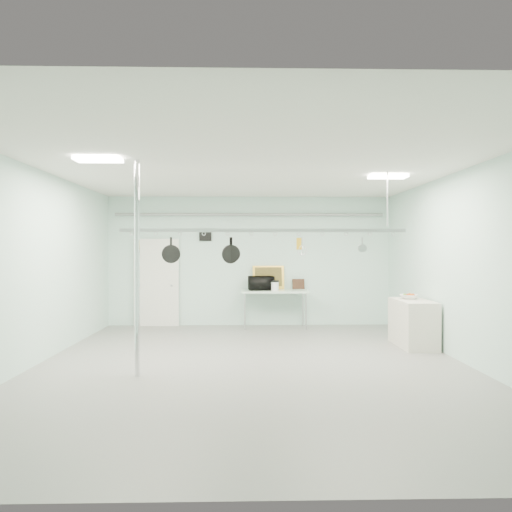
{
  "coord_description": "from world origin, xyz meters",
  "views": [
    {
      "loc": [
        -0.1,
        -7.36,
        1.86
      ],
      "look_at": [
        0.09,
        1.0,
        1.76
      ],
      "focal_mm": 32.0,
      "sensor_mm": 36.0,
      "label": 1
    }
  ],
  "objects_px": {
    "microwave": "(261,283)",
    "coffee_canister": "(275,286)",
    "chrome_pole": "(137,268)",
    "skillet_right": "(231,250)",
    "fruit_bowl": "(409,297)",
    "side_cabinet": "(413,323)",
    "skillet_left": "(171,249)",
    "prep_table": "(275,293)",
    "pot_rack": "(263,229)",
    "skillet_mid": "(231,249)"
  },
  "relations": [
    {
      "from": "pot_rack",
      "to": "skillet_right",
      "type": "height_order",
      "value": "pot_rack"
    },
    {
      "from": "chrome_pole",
      "to": "microwave",
      "type": "bearing_deg",
      "value": 64.96
    },
    {
      "from": "fruit_bowl",
      "to": "side_cabinet",
      "type": "bearing_deg",
      "value": -87.82
    },
    {
      "from": "skillet_right",
      "to": "prep_table",
      "type": "bearing_deg",
      "value": 49.07
    },
    {
      "from": "pot_rack",
      "to": "coffee_canister",
      "type": "height_order",
      "value": "pot_rack"
    },
    {
      "from": "coffee_canister",
      "to": "chrome_pole",
      "type": "bearing_deg",
      "value": -119.62
    },
    {
      "from": "microwave",
      "to": "fruit_bowl",
      "type": "height_order",
      "value": "microwave"
    },
    {
      "from": "skillet_right",
      "to": "microwave",
      "type": "bearing_deg",
      "value": 54.48
    },
    {
      "from": "prep_table",
      "to": "coffee_canister",
      "type": "bearing_deg",
      "value": -91.78
    },
    {
      "from": "microwave",
      "to": "skillet_right",
      "type": "xyz_separation_m",
      "value": [
        -0.63,
        -3.33,
        0.8
      ]
    },
    {
      "from": "fruit_bowl",
      "to": "skillet_mid",
      "type": "relative_size",
      "value": 0.89
    },
    {
      "from": "side_cabinet",
      "to": "skillet_left",
      "type": "xyz_separation_m",
      "value": [
        -4.5,
        -1.1,
        1.43
      ]
    },
    {
      "from": "skillet_mid",
      "to": "fruit_bowl",
      "type": "bearing_deg",
      "value": 18.21
    },
    {
      "from": "chrome_pole",
      "to": "skillet_left",
      "type": "relative_size",
      "value": 7.83
    },
    {
      "from": "prep_table",
      "to": "microwave",
      "type": "relative_size",
      "value": 2.65
    },
    {
      "from": "pot_rack",
      "to": "skillet_mid",
      "type": "distance_m",
      "value": 0.64
    },
    {
      "from": "pot_rack",
      "to": "microwave",
      "type": "distance_m",
      "value": 3.53
    },
    {
      "from": "side_cabinet",
      "to": "pot_rack",
      "type": "distance_m",
      "value": 3.62
    },
    {
      "from": "fruit_bowl",
      "to": "skillet_right",
      "type": "height_order",
      "value": "skillet_right"
    },
    {
      "from": "fruit_bowl",
      "to": "skillet_right",
      "type": "relative_size",
      "value": 0.85
    },
    {
      "from": "coffee_canister",
      "to": "prep_table",
      "type": "bearing_deg",
      "value": 88.22
    },
    {
      "from": "skillet_right",
      "to": "skillet_left",
      "type": "bearing_deg",
      "value": 155.16
    },
    {
      "from": "skillet_right",
      "to": "coffee_canister",
      "type": "bearing_deg",
      "value": 48.36
    },
    {
      "from": "prep_table",
      "to": "skillet_left",
      "type": "height_order",
      "value": "skillet_left"
    },
    {
      "from": "chrome_pole",
      "to": "skillet_right",
      "type": "relative_size",
      "value": 7.54
    },
    {
      "from": "chrome_pole",
      "to": "side_cabinet",
      "type": "bearing_deg",
      "value": 22.41
    },
    {
      "from": "prep_table",
      "to": "pot_rack",
      "type": "distance_m",
      "value": 3.61
    },
    {
      "from": "microwave",
      "to": "fruit_bowl",
      "type": "relative_size",
      "value": 1.67
    },
    {
      "from": "side_cabinet",
      "to": "fruit_bowl",
      "type": "xyz_separation_m",
      "value": [
        -0.01,
        0.2,
        0.49
      ]
    },
    {
      "from": "skillet_left",
      "to": "skillet_right",
      "type": "bearing_deg",
      "value": -5.1
    },
    {
      "from": "prep_table",
      "to": "coffee_canister",
      "type": "relative_size",
      "value": 7.62
    },
    {
      "from": "chrome_pole",
      "to": "skillet_mid",
      "type": "bearing_deg",
      "value": 33.49
    },
    {
      "from": "side_cabinet",
      "to": "coffee_canister",
      "type": "bearing_deg",
      "value": 141.44
    },
    {
      "from": "microwave",
      "to": "skillet_right",
      "type": "bearing_deg",
      "value": 72.82
    },
    {
      "from": "chrome_pole",
      "to": "pot_rack",
      "type": "bearing_deg",
      "value": 25.35
    },
    {
      "from": "skillet_right",
      "to": "side_cabinet",
      "type": "bearing_deg",
      "value": -7.41
    },
    {
      "from": "chrome_pole",
      "to": "coffee_canister",
      "type": "height_order",
      "value": "chrome_pole"
    },
    {
      "from": "skillet_left",
      "to": "microwave",
      "type": "bearing_deg",
      "value": 58.88
    },
    {
      "from": "microwave",
      "to": "coffee_canister",
      "type": "distance_m",
      "value": 0.38
    },
    {
      "from": "chrome_pole",
      "to": "coffee_canister",
      "type": "xyz_separation_m",
      "value": [
        2.29,
        4.04,
        -0.59
      ]
    },
    {
      "from": "skillet_left",
      "to": "skillet_right",
      "type": "distance_m",
      "value": 1.0
    },
    {
      "from": "side_cabinet",
      "to": "coffee_canister",
      "type": "xyz_separation_m",
      "value": [
        -2.56,
        2.04,
        0.56
      ]
    },
    {
      "from": "prep_table",
      "to": "fruit_bowl",
      "type": "bearing_deg",
      "value": -38.16
    },
    {
      "from": "side_cabinet",
      "to": "pot_rack",
      "type": "bearing_deg",
      "value": -159.55
    },
    {
      "from": "microwave",
      "to": "coffee_canister",
      "type": "relative_size",
      "value": 2.87
    },
    {
      "from": "skillet_mid",
      "to": "skillet_right",
      "type": "height_order",
      "value": "same"
    },
    {
      "from": "chrome_pole",
      "to": "side_cabinet",
      "type": "distance_m",
      "value": 5.37
    },
    {
      "from": "coffee_canister",
      "to": "skillet_right",
      "type": "xyz_separation_m",
      "value": [
        -0.95,
        -3.14,
        0.86
      ]
    },
    {
      "from": "prep_table",
      "to": "skillet_right",
      "type": "bearing_deg",
      "value": -106.09
    },
    {
      "from": "pot_rack",
      "to": "coffee_canister",
      "type": "distance_m",
      "value": 3.39
    }
  ]
}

